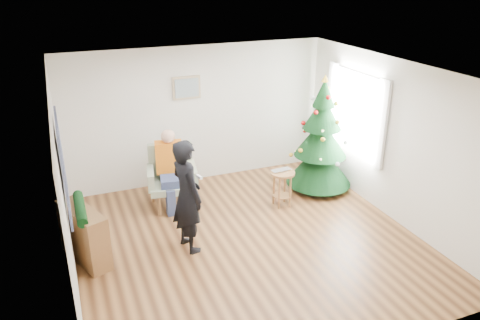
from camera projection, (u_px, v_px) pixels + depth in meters
name	position (u px, v px, depth m)	size (l,w,h in m)	color
floor	(248.00, 241.00, 7.15)	(5.00, 5.00, 0.00)	brown
ceiling	(250.00, 72.00, 6.15)	(5.00, 5.00, 0.00)	white
wall_back	(198.00, 115.00, 8.79)	(5.00, 5.00, 0.00)	silver
wall_front	(350.00, 257.00, 4.50)	(5.00, 5.00, 0.00)	silver
wall_left	(63.00, 192.00, 5.79)	(5.00, 5.00, 0.00)	silver
wall_right	(392.00, 141.00, 7.51)	(5.00, 5.00, 0.00)	silver
window_panel	(356.00, 112.00, 8.28)	(0.04, 1.30, 1.40)	white
curtains	(354.00, 112.00, 8.27)	(0.05, 1.75, 1.50)	white
christmas_tree	(321.00, 139.00, 8.51)	(1.20, 1.20, 2.17)	#3F2816
stool	(282.00, 188.00, 8.10)	(0.43, 0.43, 0.64)	brown
laptop	(283.00, 171.00, 7.98)	(0.35, 0.23, 0.03)	silver
armchair	(172.00, 184.00, 8.14)	(0.93, 0.87, 1.04)	#95A383
seated_person	(172.00, 168.00, 7.96)	(0.51, 0.70, 1.36)	navy
standing_man	(187.00, 196.00, 6.68)	(0.62, 0.41, 1.71)	black
game_controller	(199.00, 177.00, 6.60)	(0.04, 0.13, 0.04)	white
console	(84.00, 235.00, 6.57)	(0.30, 1.00, 0.80)	brown
garland	(80.00, 208.00, 6.41)	(0.14, 0.14, 0.90)	black
tapestry	(63.00, 164.00, 5.97)	(0.03, 1.50, 1.15)	black
framed_picture	(187.00, 88.00, 8.48)	(0.52, 0.05, 0.42)	tan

